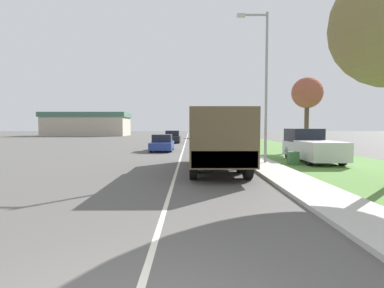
{
  "coord_description": "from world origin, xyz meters",
  "views": [
    {
      "loc": [
        0.64,
        -2.63,
        2.08
      ],
      "look_at": [
        0.73,
        13.2,
        1.15
      ],
      "focal_mm": 28.0,
      "sensor_mm": 36.0,
      "label": 1
    }
  ],
  "objects_px": {
    "car_second_ahead": "(172,137)",
    "car_third_ahead": "(197,135)",
    "car_nearest_ahead": "(162,143)",
    "pickup_truck": "(311,146)",
    "lamp_post": "(263,75)",
    "military_truck": "(215,136)"
  },
  "relations": [
    {
      "from": "car_second_ahead",
      "to": "car_third_ahead",
      "type": "xyz_separation_m",
      "value": [
        3.4,
        14.35,
        -0.04
      ]
    },
    {
      "from": "car_nearest_ahead",
      "to": "car_second_ahead",
      "type": "distance_m",
      "value": 12.46
    },
    {
      "from": "pickup_truck",
      "to": "car_second_ahead",
      "type": "bearing_deg",
      "value": 114.82
    },
    {
      "from": "lamp_post",
      "to": "pickup_truck",
      "type": "bearing_deg",
      "value": 22.58
    },
    {
      "from": "military_truck",
      "to": "lamp_post",
      "type": "distance_m",
      "value": 4.71
    },
    {
      "from": "pickup_truck",
      "to": "military_truck",
      "type": "bearing_deg",
      "value": -150.16
    },
    {
      "from": "car_third_ahead",
      "to": "car_nearest_ahead",
      "type": "bearing_deg",
      "value": -97.51
    },
    {
      "from": "car_nearest_ahead",
      "to": "lamp_post",
      "type": "height_order",
      "value": "lamp_post"
    },
    {
      "from": "car_third_ahead",
      "to": "pickup_truck",
      "type": "height_order",
      "value": "pickup_truck"
    },
    {
      "from": "car_nearest_ahead",
      "to": "lamp_post",
      "type": "xyz_separation_m",
      "value": [
        6.31,
        -9.2,
        4.2
      ]
    },
    {
      "from": "military_truck",
      "to": "car_second_ahead",
      "type": "height_order",
      "value": "military_truck"
    },
    {
      "from": "military_truck",
      "to": "car_third_ahead",
      "type": "distance_m",
      "value": 38.1
    },
    {
      "from": "car_third_ahead",
      "to": "lamp_post",
      "type": "bearing_deg",
      "value": -85.6
    },
    {
      "from": "pickup_truck",
      "to": "lamp_post",
      "type": "bearing_deg",
      "value": -157.42
    },
    {
      "from": "car_nearest_ahead",
      "to": "pickup_truck",
      "type": "xyz_separation_m",
      "value": [
        9.53,
        -7.86,
        0.27
      ]
    },
    {
      "from": "car_nearest_ahead",
      "to": "lamp_post",
      "type": "distance_m",
      "value": 11.91
    },
    {
      "from": "military_truck",
      "to": "car_nearest_ahead",
      "type": "height_order",
      "value": "military_truck"
    },
    {
      "from": "military_truck",
      "to": "pickup_truck",
      "type": "height_order",
      "value": "military_truck"
    },
    {
      "from": "car_nearest_ahead",
      "to": "car_third_ahead",
      "type": "distance_m",
      "value": 27.05
    },
    {
      "from": "car_third_ahead",
      "to": "pickup_truck",
      "type": "relative_size",
      "value": 0.81
    },
    {
      "from": "pickup_truck",
      "to": "lamp_post",
      "type": "xyz_separation_m",
      "value": [
        -3.22,
        -1.34,
        3.93
      ]
    },
    {
      "from": "car_second_ahead",
      "to": "pickup_truck",
      "type": "distance_m",
      "value": 22.39
    }
  ]
}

